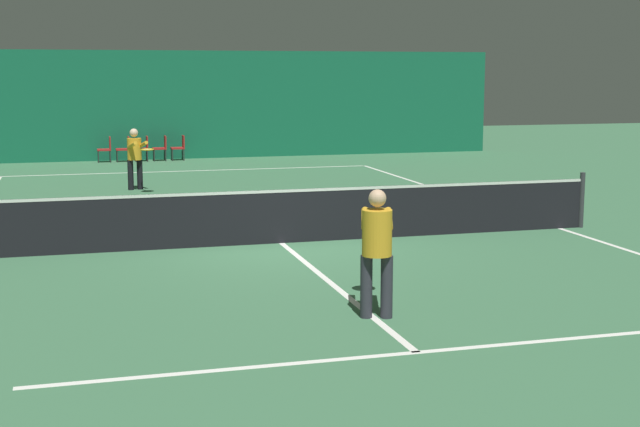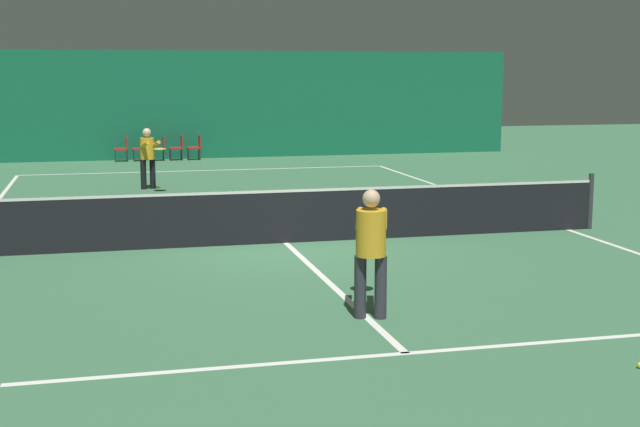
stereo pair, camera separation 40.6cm
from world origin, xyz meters
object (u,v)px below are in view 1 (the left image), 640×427
tennis_net (281,215)px  courtside_chair_0 (106,148)px  player_near (377,243)px  player_far (135,154)px  courtside_chair_3 (162,146)px  courtside_chair_1 (125,147)px  courtside_chair_2 (143,147)px  courtside_chair_4 (180,146)px

tennis_net → courtside_chair_0: tennis_net is taller
player_near → player_far: size_ratio=1.02×
courtside_chair_0 → courtside_chair_3: bearing=90.0°
player_near → courtside_chair_1: bearing=23.5°
courtside_chair_0 → player_far: bearing=3.5°
player_near → courtside_chair_0: 20.35m
tennis_net → courtside_chair_1: (-1.79, 15.26, -0.03)m
tennis_net → courtside_chair_0: bearing=98.9°
courtside_chair_1 → courtside_chair_2: same height
courtside_chair_2 → courtside_chair_3: same height
courtside_chair_1 → courtside_chair_2: size_ratio=1.00×
courtside_chair_4 → player_near: bearing=0.1°
courtside_chair_2 → courtside_chair_3: 0.61m
courtside_chair_1 → courtside_chair_2: bearing=90.0°
player_near → courtside_chair_2: bearing=21.8°
player_far → courtside_chair_3: 7.46m
player_far → player_near: bearing=-6.2°
tennis_net → courtside_chair_3: size_ratio=14.29×
tennis_net → courtside_chair_4: bearing=89.9°
tennis_net → courtside_chair_3: bearing=92.2°
courtside_chair_1 → courtside_chair_4: bearing=90.0°
player_far → courtside_chair_0: (-0.44, 7.32, -0.42)m
player_near → courtside_chair_2: (-1.23, 20.20, -0.44)m
tennis_net → courtside_chair_1: bearing=96.7°
courtside_chair_0 → courtside_chair_4: bearing=90.0°
player_near → courtside_chair_1: size_ratio=1.89×
player_far → courtside_chair_3: size_ratio=1.85×
courtside_chair_2 → courtside_chair_3: bearing=90.0°
courtside_chair_1 → courtside_chair_3: size_ratio=1.00×
courtside_chair_0 → courtside_chair_2: 1.21m
courtside_chair_0 → tennis_net: bearing=8.9°
player_far → courtside_chair_0: size_ratio=1.85×
courtside_chair_3 → courtside_chair_4: 0.61m
courtside_chair_1 → player_near: bearing=5.2°
player_near → courtside_chair_0: bearing=25.2°
courtside_chair_4 → player_far: bearing=-15.1°
courtside_chair_0 → courtside_chair_2: size_ratio=1.00×
tennis_net → courtside_chair_4: 15.26m
courtside_chair_0 → courtside_chair_4: same height
courtside_chair_4 → courtside_chair_0: bearing=-90.0°
courtside_chair_1 → courtside_chair_4: 1.82m
courtside_chair_3 → courtside_chair_0: bearing=-90.0°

